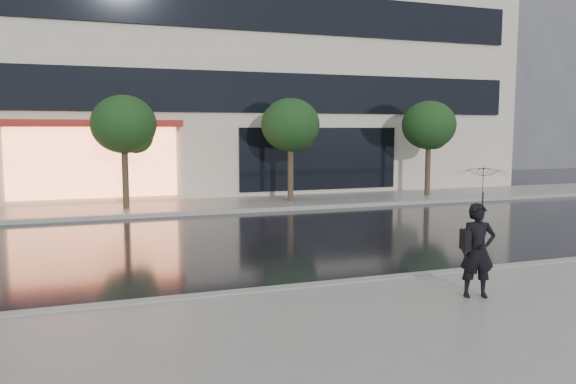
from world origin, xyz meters
name	(u,v)px	position (x,y,z in m)	size (l,w,h in m)	color
ground	(316,275)	(0.00, 0.00, 0.00)	(120.00, 120.00, 0.00)	black
sidewalk_near	(403,328)	(0.00, -3.25, 0.06)	(60.00, 4.50, 0.12)	slate
sidewalk_far	(211,205)	(0.00, 10.25, 0.06)	(60.00, 3.50, 0.12)	slate
curb_near	(337,285)	(0.00, -1.00, 0.07)	(60.00, 0.25, 0.14)	gray
curb_far	(221,212)	(0.00, 8.50, 0.07)	(60.00, 0.25, 0.14)	gray
bg_building_right	(487,64)	(26.00, 28.00, 8.00)	(12.00, 12.00, 16.00)	#4C4C54
tree_mid_west	(126,127)	(-2.94, 10.03, 2.92)	(2.20, 2.20, 3.99)	#33261C
tree_mid_east	(292,127)	(3.06, 10.03, 2.92)	(2.20, 2.20, 3.99)	#33261C
tree_far_east	(430,127)	(9.06, 10.03, 2.92)	(2.20, 2.20, 3.99)	#33261C
pedestrian_with_umbrella	(481,212)	(1.81, -2.53, 1.51)	(1.05, 1.06, 2.14)	black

